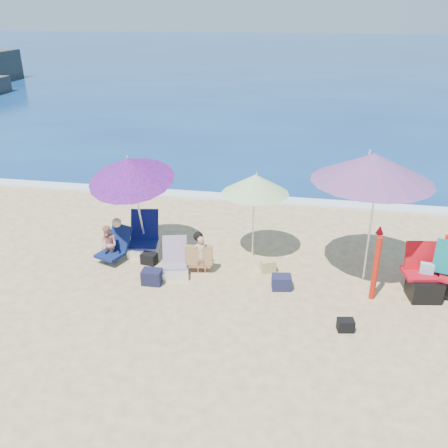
% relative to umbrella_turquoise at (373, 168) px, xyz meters
% --- Properties ---
extents(ground, '(120.00, 120.00, 0.00)m').
position_rel_umbrella_turquoise_xyz_m(ground, '(-2.25, -1.48, -2.17)').
color(ground, '#D8BC84').
rests_on(ground, ground).
extents(sea, '(120.00, 80.00, 0.12)m').
position_rel_umbrella_turquoise_xyz_m(sea, '(-2.25, 43.52, -2.22)').
color(sea, navy).
rests_on(sea, ground).
extents(foam, '(120.00, 0.50, 0.04)m').
position_rel_umbrella_turquoise_xyz_m(foam, '(-2.25, 3.62, -2.15)').
color(foam, white).
rests_on(foam, ground).
extents(umbrella_turquoise, '(2.61, 2.61, 2.46)m').
position_rel_umbrella_turquoise_xyz_m(umbrella_turquoise, '(0.00, 0.00, 0.00)').
color(umbrella_turquoise, white).
rests_on(umbrella_turquoise, ground).
extents(umbrella_striped, '(1.73, 1.73, 1.79)m').
position_rel_umbrella_turquoise_xyz_m(umbrella_striped, '(-2.11, 0.49, -0.61)').
color(umbrella_striped, white).
rests_on(umbrella_striped, ground).
extents(umbrella_blue, '(1.77, 1.84, 2.29)m').
position_rel_umbrella_turquoise_xyz_m(umbrella_blue, '(-4.48, 0.01, -0.29)').
color(umbrella_blue, white).
rests_on(umbrella_blue, ground).
extents(furled_umbrella, '(0.18, 0.37, 1.32)m').
position_rel_umbrella_turquoise_xyz_m(furled_umbrella, '(0.16, -0.73, -1.44)').
color(furled_umbrella, '#B51C0C').
rests_on(furled_umbrella, ground).
extents(chair_navy, '(0.72, 0.87, 0.82)m').
position_rel_umbrella_turquoise_xyz_m(chair_navy, '(-4.39, 0.25, -1.95)').
color(chair_navy, '#0C1346').
rests_on(chair_navy, ground).
extents(chair_rainbow, '(0.63, 0.75, 0.68)m').
position_rel_umbrella_turquoise_xyz_m(chair_rainbow, '(-3.50, -0.53, -1.99)').
color(chair_rainbow, '#C15B44').
rests_on(chair_rainbow, ground).
extents(camp_chair_left, '(0.70, 0.69, 0.96)m').
position_rel_umbrella_turquoise_xyz_m(camp_chair_left, '(1.03, -0.55, -1.88)').
color(camp_chair_left, '#AD0C1A').
rests_on(camp_chair_left, ground).
extents(person_center, '(0.55, 0.44, 0.78)m').
position_rel_umbrella_turquoise_xyz_m(person_center, '(-3.04, -0.37, -1.79)').
color(person_center, tan).
rests_on(person_center, ground).
extents(person_left, '(0.69, 0.80, 0.88)m').
position_rel_umbrella_turquoise_xyz_m(person_left, '(-4.90, -0.29, -1.77)').
color(person_left, tan).
rests_on(person_left, ground).
extents(bag_navy_a, '(0.37, 0.27, 0.28)m').
position_rel_umbrella_turquoise_xyz_m(bag_navy_a, '(-3.83, -0.98, -2.03)').
color(bag_navy_a, '#171933').
rests_on(bag_navy_a, ground).
extents(bag_black_a, '(0.33, 0.26, 0.22)m').
position_rel_umbrella_turquoise_xyz_m(bag_black_a, '(-4.12, -0.25, -2.06)').
color(bag_black_a, black).
rests_on(bag_black_a, ground).
extents(bag_tan, '(0.33, 0.29, 0.24)m').
position_rel_umbrella_turquoise_xyz_m(bag_tan, '(-1.74, -0.14, -2.05)').
color(bag_tan, tan).
rests_on(bag_tan, ground).
extents(bag_navy_b, '(0.39, 0.31, 0.26)m').
position_rel_umbrella_turquoise_xyz_m(bag_navy_b, '(-1.44, -0.73, -2.04)').
color(bag_navy_b, '#1C1E3D').
rests_on(bag_navy_b, ground).
extents(bag_black_b, '(0.29, 0.22, 0.20)m').
position_rel_umbrella_turquoise_xyz_m(bag_black_b, '(-0.34, -1.81, -2.07)').
color(bag_black_b, black).
rests_on(bag_black_b, ground).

